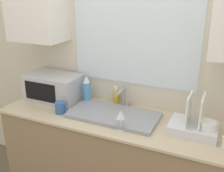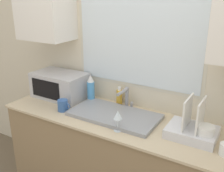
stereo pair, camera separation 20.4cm
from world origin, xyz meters
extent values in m
cube|color=#8C7251|center=(0.00, 0.29, 0.44)|extent=(2.01, 0.59, 0.88)
cube|color=#C6B28E|center=(0.00, 0.29, 0.89)|extent=(2.04, 0.62, 0.02)
cube|color=beige|center=(0.00, 0.62, 1.30)|extent=(6.00, 0.06, 2.60)
cube|color=beige|center=(0.00, 0.59, 1.53)|extent=(1.17, 0.01, 0.90)
cube|color=silver|center=(0.00, 0.58, 1.53)|extent=(1.11, 0.01, 0.84)
cube|color=gray|center=(-0.05, 0.30, 0.91)|extent=(0.73, 0.38, 0.03)
cylinder|color=#99999E|center=(-0.05, 0.52, 0.99)|extent=(0.03, 0.03, 0.19)
cylinder|color=#99999E|center=(-0.05, 0.44, 1.07)|extent=(0.03, 0.16, 0.03)
cylinder|color=#99999E|center=(0.00, 0.52, 0.93)|extent=(0.02, 0.02, 0.06)
cube|color=#B2B2B7|center=(-0.72, 0.41, 1.02)|extent=(0.51, 0.31, 0.24)
cube|color=black|center=(-0.76, 0.25, 1.02)|extent=(0.33, 0.01, 0.17)
cube|color=silver|center=(0.58, 0.31, 0.93)|extent=(0.34, 0.27, 0.07)
cube|color=white|center=(0.54, 0.31, 1.08)|extent=(0.01, 0.22, 0.22)
cube|color=white|center=(0.63, 0.31, 1.08)|extent=(0.01, 0.22, 0.22)
cylinder|color=white|center=(0.68, 0.27, 1.00)|extent=(0.12, 0.12, 0.06)
cylinder|color=#4C99D8|center=(-0.40, 0.47, 0.99)|extent=(0.07, 0.07, 0.19)
cone|color=silver|center=(-0.40, 0.47, 1.13)|extent=(0.06, 0.06, 0.07)
cylinder|color=gold|center=(-0.14, 0.54, 0.97)|extent=(0.05, 0.05, 0.14)
cylinder|color=white|center=(-0.14, 0.54, 1.05)|extent=(0.03, 0.03, 0.03)
cylinder|color=#335999|center=(-0.49, 0.17, 0.95)|extent=(0.09, 0.09, 0.10)
torus|color=#335999|center=(-0.44, 0.17, 0.95)|extent=(0.05, 0.01, 0.05)
cylinder|color=silver|center=(0.09, 0.11, 0.90)|extent=(0.06, 0.06, 0.00)
cylinder|color=silver|center=(0.09, 0.11, 0.95)|extent=(0.01, 0.01, 0.09)
cone|color=silver|center=(0.09, 0.11, 1.03)|extent=(0.07, 0.07, 0.07)
camera|label=1|loc=(0.75, -1.48, 1.87)|focal=42.00mm
camera|label=2|loc=(0.93, -1.39, 1.87)|focal=42.00mm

